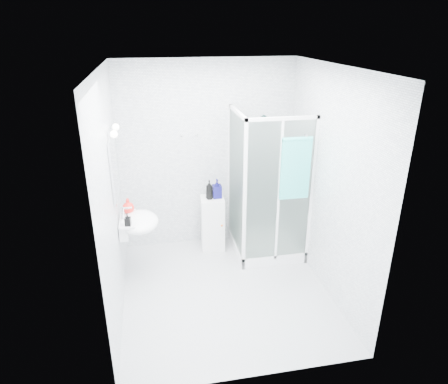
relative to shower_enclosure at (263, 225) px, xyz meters
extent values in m
cube|color=white|center=(-0.67, -0.77, 0.85)|extent=(2.40, 2.60, 2.60)
cube|color=silver|center=(-0.67, -0.77, -0.44)|extent=(2.40, 2.60, 0.01)
cube|color=white|center=(-0.67, -0.77, 2.15)|extent=(2.40, 2.60, 0.01)
cube|color=white|center=(0.08, 0.08, -0.39)|extent=(0.90, 0.90, 0.12)
cube|color=white|center=(-0.35, 0.08, 1.53)|extent=(0.04, 0.90, 0.04)
cube|color=white|center=(0.08, -0.35, 1.53)|extent=(0.90, 0.04, 0.04)
cube|color=white|center=(-0.35, -0.35, 0.55)|extent=(0.04, 0.04, 2.00)
cube|color=white|center=(-0.36, 0.08, 0.59)|extent=(0.02, 0.82, 1.84)
cube|color=white|center=(0.08, -0.36, 0.59)|extent=(0.82, 0.02, 1.84)
cube|color=white|center=(0.08, -0.35, 0.59)|extent=(0.03, 0.04, 1.84)
cylinder|color=silver|center=(0.08, 0.47, 0.90)|extent=(0.02, 0.02, 1.00)
cylinder|color=silver|center=(0.08, 0.44, 1.37)|extent=(0.09, 0.05, 0.09)
cylinder|color=silver|center=(0.13, 0.50, 0.60)|extent=(0.12, 0.04, 0.12)
cylinder|color=silver|center=(0.36, -0.39, 1.33)|extent=(0.03, 0.05, 0.03)
cube|color=white|center=(-1.81, -0.32, 0.30)|extent=(0.10, 0.40, 0.18)
ellipsoid|color=white|center=(-1.63, -0.32, 0.35)|extent=(0.46, 0.56, 0.20)
cube|color=white|center=(-1.75, -0.32, 0.40)|extent=(0.16, 0.50, 0.02)
cylinder|color=silver|center=(-1.81, -0.32, 0.48)|extent=(0.04, 0.04, 0.16)
cylinder|color=silver|center=(-1.76, -0.32, 0.55)|extent=(0.12, 0.02, 0.02)
cube|color=white|center=(-1.85, -0.32, 1.05)|extent=(0.02, 0.60, 0.70)
cylinder|color=silver|center=(-1.84, -0.48, 1.47)|extent=(0.05, 0.04, 0.04)
sphere|color=white|center=(-1.80, -0.48, 1.47)|extent=(0.08, 0.08, 0.08)
cylinder|color=silver|center=(-1.84, -0.16, 1.47)|extent=(0.05, 0.04, 0.04)
sphere|color=white|center=(-1.80, -0.16, 1.47)|extent=(0.08, 0.08, 0.08)
cylinder|color=silver|center=(-1.02, 0.50, 1.17)|extent=(0.02, 0.04, 0.02)
sphere|color=silver|center=(-1.02, 0.48, 1.17)|extent=(0.03, 0.03, 0.03)
cylinder|color=silver|center=(-0.82, 0.50, 1.17)|extent=(0.02, 0.04, 0.02)
sphere|color=silver|center=(-0.82, 0.48, 1.17)|extent=(0.03, 0.03, 0.03)
cube|color=white|center=(-0.65, 0.29, -0.06)|extent=(0.34, 0.34, 0.77)
cube|color=white|center=(-0.65, 0.14, -0.06)|extent=(0.29, 0.03, 0.66)
sphere|color=orange|center=(-0.55, 0.12, -0.02)|extent=(0.03, 0.03, 0.03)
cube|color=#34C5BE|center=(0.26, -0.40, 0.92)|extent=(0.36, 0.04, 0.75)
cylinder|color=#34C5BE|center=(0.26, -0.40, 1.29)|extent=(0.36, 0.05, 0.05)
imported|color=black|center=(-0.69, 0.28, 0.46)|extent=(0.13, 0.13, 0.27)
imported|color=#0F0E57|center=(-0.58, 0.30, 0.46)|extent=(0.12, 0.12, 0.27)
imported|color=red|center=(-1.75, -0.16, 0.51)|extent=(0.15, 0.15, 0.19)
imported|color=black|center=(-1.75, -0.51, 0.49)|extent=(0.07, 0.08, 0.15)
camera|label=1|loc=(-1.43, -4.68, 2.52)|focal=32.00mm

